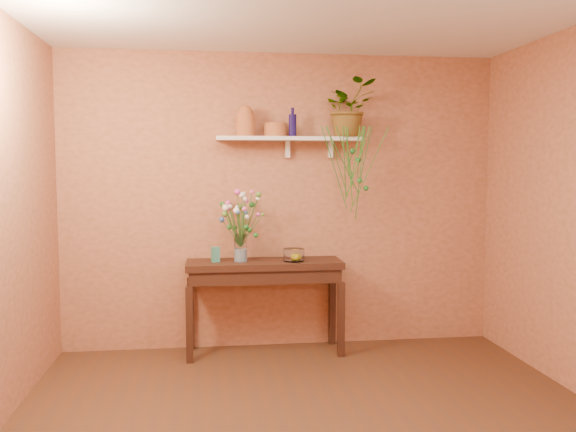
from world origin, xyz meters
name	(u,v)px	position (x,y,z in m)	size (l,w,h in m)	color
room	(322,221)	(0.00, 0.00, 1.35)	(4.04, 4.04, 2.70)	#4F2C18
sideboard	(264,274)	(-0.19, 1.76, 0.71)	(1.38, 0.44, 0.83)	#331B12
wall_shelf	(290,139)	(0.06, 1.87, 1.92)	(1.30, 0.24, 0.19)	white
terracotta_jug	(246,121)	(-0.34, 1.84, 2.07)	(0.21, 0.21, 0.27)	#B86435
terracotta_pot	(275,130)	(-0.07, 1.88, 2.00)	(0.20, 0.20, 0.12)	#B86435
blue_bottle	(293,125)	(0.08, 1.85, 2.04)	(0.08, 0.08, 0.26)	#140D44
spider_plant	(348,108)	(0.59, 1.84, 2.19)	(0.46, 0.40, 0.51)	#216A24
plant_fronds	(355,165)	(0.62, 1.69, 1.68)	(0.62, 0.28, 0.83)	#216A24
glass_vase	(241,250)	(-0.40, 1.75, 0.94)	(0.12, 0.12, 0.24)	white
bouquet	(239,212)	(-0.41, 1.75, 1.27)	(0.39, 0.50, 0.52)	#386B28
glass_bowl	(294,255)	(0.07, 1.71, 0.89)	(0.18, 0.18, 0.11)	white
lemon	(295,257)	(0.09, 1.69, 0.88)	(0.07, 0.07, 0.07)	yellow
carton	(215,255)	(-0.62, 1.74, 0.90)	(0.07, 0.05, 0.13)	teal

